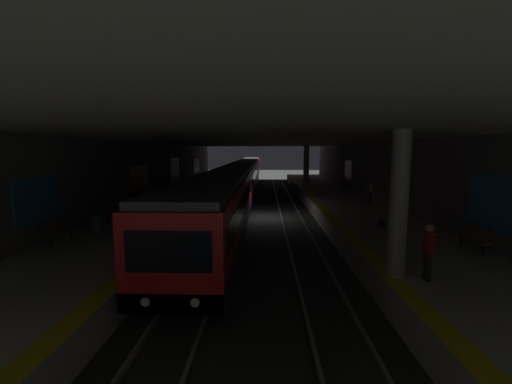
{
  "coord_description": "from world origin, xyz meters",
  "views": [
    {
      "loc": [
        -23.77,
        -0.24,
        4.97
      ],
      "look_at": [
        6.24,
        0.57,
        1.14
      ],
      "focal_mm": 22.85,
      "sensor_mm": 36.0,
      "label": 1
    }
  ],
  "objects_px": {
    "pillar_far": "(306,167)",
    "bench_right_far": "(192,179)",
    "bench_left_mid": "(345,184)",
    "pillar_near": "(398,204)",
    "person_walking_mid": "(370,191)",
    "bench_left_far": "(335,180)",
    "person_standing_far": "(428,250)",
    "bench_left_near": "(474,237)",
    "person_waiting_near": "(182,184)",
    "person_boarding": "(136,221)",
    "suitcase_rolling": "(403,225)",
    "bench_right_near": "(59,231)",
    "backpack_on_floor": "(382,224)",
    "metro_train": "(243,177)",
    "bench_right_mid": "(101,214)",
    "trash_bin": "(96,224)"
  },
  "relations": [
    {
      "from": "person_waiting_near",
      "to": "suitcase_rolling",
      "type": "height_order",
      "value": "person_waiting_near"
    },
    {
      "from": "person_walking_mid",
      "to": "suitcase_rolling",
      "type": "distance_m",
      "value": 8.67
    },
    {
      "from": "bench_left_far",
      "to": "suitcase_rolling",
      "type": "xyz_separation_m",
      "value": [
        -22.61,
        1.56,
        -0.21
      ]
    },
    {
      "from": "person_standing_far",
      "to": "backpack_on_floor",
      "type": "bearing_deg",
      "value": -8.91
    },
    {
      "from": "person_walking_mid",
      "to": "trash_bin",
      "type": "distance_m",
      "value": 18.38
    },
    {
      "from": "pillar_far",
      "to": "bench_right_far",
      "type": "height_order",
      "value": "pillar_far"
    },
    {
      "from": "bench_right_far",
      "to": "suitcase_rolling",
      "type": "height_order",
      "value": "suitcase_rolling"
    },
    {
      "from": "metro_train",
      "to": "trash_bin",
      "type": "distance_m",
      "value": 21.67
    },
    {
      "from": "bench_left_far",
      "to": "bench_right_far",
      "type": "height_order",
      "value": "same"
    },
    {
      "from": "bench_right_near",
      "to": "person_boarding",
      "type": "distance_m",
      "value": 3.35
    },
    {
      "from": "bench_right_mid",
      "to": "bench_left_mid",
      "type": "bearing_deg",
      "value": -45.66
    },
    {
      "from": "person_boarding",
      "to": "pillar_near",
      "type": "bearing_deg",
      "value": -109.65
    },
    {
      "from": "bench_left_mid",
      "to": "person_boarding",
      "type": "relative_size",
      "value": 0.97
    },
    {
      "from": "pillar_near",
      "to": "person_standing_far",
      "type": "xyz_separation_m",
      "value": [
        -0.35,
        -0.82,
        -1.32
      ]
    },
    {
      "from": "metro_train",
      "to": "person_boarding",
      "type": "relative_size",
      "value": 31.97
    },
    {
      "from": "person_waiting_near",
      "to": "pillar_near",
      "type": "bearing_deg",
      "value": -148.97
    },
    {
      "from": "bench_left_mid",
      "to": "pillar_near",
      "type": "bearing_deg",
      "value": 169.94
    },
    {
      "from": "bench_left_far",
      "to": "backpack_on_floor",
      "type": "xyz_separation_m",
      "value": [
        -21.76,
        2.29,
        -0.32
      ]
    },
    {
      "from": "person_boarding",
      "to": "suitcase_rolling",
      "type": "distance_m",
      "value": 12.41
    },
    {
      "from": "backpack_on_floor",
      "to": "person_waiting_near",
      "type": "bearing_deg",
      "value": 46.4
    },
    {
      "from": "pillar_near",
      "to": "person_boarding",
      "type": "bearing_deg",
      "value": 70.35
    },
    {
      "from": "bench_left_mid",
      "to": "bench_left_near",
      "type": "bearing_deg",
      "value": 180.0
    },
    {
      "from": "bench_left_mid",
      "to": "suitcase_rolling",
      "type": "relative_size",
      "value": 1.82
    },
    {
      "from": "bench_left_far",
      "to": "person_standing_far",
      "type": "height_order",
      "value": "person_standing_far"
    },
    {
      "from": "pillar_near",
      "to": "backpack_on_floor",
      "type": "distance_m",
      "value": 7.09
    },
    {
      "from": "person_walking_mid",
      "to": "person_standing_far",
      "type": "distance_m",
      "value": 14.89
    },
    {
      "from": "bench_left_mid",
      "to": "bench_right_far",
      "type": "bearing_deg",
      "value": 72.97
    },
    {
      "from": "metro_train",
      "to": "backpack_on_floor",
      "type": "relative_size",
      "value": 140.07
    },
    {
      "from": "bench_left_near",
      "to": "person_waiting_near",
      "type": "relative_size",
      "value": 1.06
    },
    {
      "from": "bench_left_far",
      "to": "person_standing_far",
      "type": "bearing_deg",
      "value": 173.29
    },
    {
      "from": "pillar_far",
      "to": "bench_left_far",
      "type": "relative_size",
      "value": 2.68
    },
    {
      "from": "person_walking_mid",
      "to": "person_standing_far",
      "type": "relative_size",
      "value": 0.98
    },
    {
      "from": "bench_left_far",
      "to": "person_walking_mid",
      "type": "relative_size",
      "value": 1.0
    },
    {
      "from": "person_boarding",
      "to": "backpack_on_floor",
      "type": "height_order",
      "value": "person_boarding"
    },
    {
      "from": "bench_right_near",
      "to": "backpack_on_floor",
      "type": "bearing_deg",
      "value": -77.96
    },
    {
      "from": "bench_left_mid",
      "to": "pillar_far",
      "type": "bearing_deg",
      "value": 105.16
    },
    {
      "from": "suitcase_rolling",
      "to": "bench_right_far",
      "type": "bearing_deg",
      "value": 33.82
    },
    {
      "from": "pillar_far",
      "to": "person_boarding",
      "type": "distance_m",
      "value": 21.35
    },
    {
      "from": "bench_right_far",
      "to": "person_walking_mid",
      "type": "relative_size",
      "value": 1.0
    },
    {
      "from": "pillar_near",
      "to": "metro_train",
      "type": "distance_m",
      "value": 26.82
    },
    {
      "from": "pillar_far",
      "to": "person_walking_mid",
      "type": "bearing_deg",
      "value": -155.41
    },
    {
      "from": "bench_right_near",
      "to": "person_boarding",
      "type": "bearing_deg",
      "value": -89.12
    },
    {
      "from": "bench_left_far",
      "to": "suitcase_rolling",
      "type": "relative_size",
      "value": 1.82
    },
    {
      "from": "suitcase_rolling",
      "to": "person_standing_far",
      "type": "bearing_deg",
      "value": 163.28
    },
    {
      "from": "bench_left_mid",
      "to": "person_standing_far",
      "type": "relative_size",
      "value": 0.98
    },
    {
      "from": "pillar_near",
      "to": "bench_right_near",
      "type": "xyz_separation_m",
      "value": [
        3.36,
        12.88,
        -1.75
      ]
    },
    {
      "from": "bench_right_mid",
      "to": "trash_bin",
      "type": "height_order",
      "value": "bench_right_mid"
    },
    {
      "from": "person_waiting_near",
      "to": "person_boarding",
      "type": "height_order",
      "value": "person_boarding"
    },
    {
      "from": "metro_train",
      "to": "person_walking_mid",
      "type": "relative_size",
      "value": 32.81
    },
    {
      "from": "pillar_near",
      "to": "bench_right_near",
      "type": "distance_m",
      "value": 13.43
    }
  ]
}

